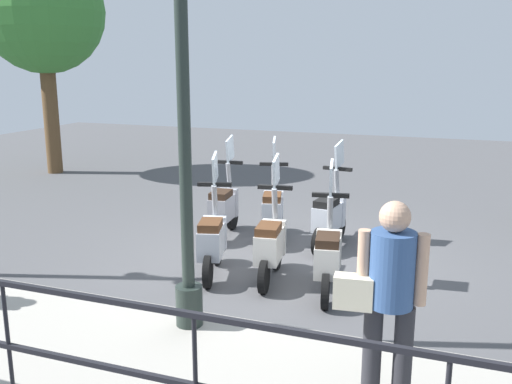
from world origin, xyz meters
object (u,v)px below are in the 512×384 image
at_px(tree_large, 43,13).
at_px(scooter_near_2, 212,239).
at_px(scooter_far_0, 330,216).
at_px(scooter_far_2, 224,207).
at_px(scooter_near_1, 271,243).
at_px(lamp_post_near, 184,114).
at_px(scooter_far_1, 273,210).
at_px(scooter_near_0, 328,255).
at_px(pedestrian_with_bag, 388,291).

bearing_deg(tree_large, scooter_near_2, -127.27).
relative_size(scooter_far_0, scooter_far_2, 1.00).
height_order(tree_large, scooter_near_1, tree_large).
xyz_separation_m(scooter_near_1, scooter_near_2, (-0.09, 0.75, 0.00)).
height_order(lamp_post_near, scooter_near_2, lamp_post_near).
bearing_deg(scooter_near_2, scooter_far_0, -51.27).
height_order(scooter_near_2, scooter_far_0, same).
bearing_deg(scooter_near_1, scooter_far_1, 9.91).
height_order(tree_large, scooter_far_1, tree_large).
bearing_deg(scooter_near_0, lamp_post_near, 136.30).
bearing_deg(scooter_far_1, scooter_near_2, 156.11).
xyz_separation_m(pedestrian_with_bag, scooter_far_0, (3.98, 1.33, -0.60)).
relative_size(tree_large, scooter_near_0, 3.37).
bearing_deg(lamp_post_near, pedestrian_with_bag, -110.66).
bearing_deg(scooter_near_1, scooter_near_0, -110.69).
relative_size(scooter_near_0, scooter_far_2, 1.00).
bearing_deg(lamp_post_near, scooter_near_0, -33.33).
height_order(lamp_post_near, scooter_far_1, lamp_post_near).
bearing_deg(scooter_near_0, scooter_far_2, 40.59).
distance_m(lamp_post_near, scooter_far_1, 3.71).
bearing_deg(tree_large, lamp_post_near, -133.24).
bearing_deg(tree_large, scooter_near_0, -122.11).
height_order(scooter_near_0, scooter_far_0, same).
relative_size(pedestrian_with_bag, scooter_near_2, 1.03).
height_order(pedestrian_with_bag, scooter_far_1, pedestrian_with_bag).
height_order(lamp_post_near, tree_large, tree_large).
distance_m(scooter_near_1, scooter_far_2, 1.93).
xyz_separation_m(lamp_post_near, scooter_near_2, (1.62, 0.49, -1.72)).
distance_m(lamp_post_near, scooter_near_1, 2.44).
xyz_separation_m(tree_large, scooter_near_1, (-4.84, -7.22, -3.26)).
distance_m(scooter_near_0, scooter_near_2, 1.51).
bearing_deg(scooter_far_2, lamp_post_near, -167.65).
bearing_deg(scooter_far_0, lamp_post_near, 176.26).
distance_m(lamp_post_near, pedestrian_with_bag, 2.39).
xyz_separation_m(pedestrian_with_bag, scooter_near_1, (2.46, 1.72, -0.60)).
distance_m(tree_large, scooter_far_1, 8.16).
relative_size(pedestrian_with_bag, scooter_far_1, 1.03).
bearing_deg(scooter_near_2, scooter_far_2, 2.14).
height_order(pedestrian_with_bag, tree_large, tree_large).
xyz_separation_m(lamp_post_near, tree_large, (6.55, 6.97, 1.54)).
height_order(scooter_near_0, scooter_far_2, same).
xyz_separation_m(lamp_post_near, pedestrian_with_bag, (-0.74, -1.97, -1.13)).
height_order(tree_large, scooter_near_2, tree_large).
bearing_deg(scooter_near_1, scooter_near_2, 89.25).
bearing_deg(scooter_far_2, scooter_near_1, -144.49).
bearing_deg(lamp_post_near, scooter_near_1, -8.42).
xyz_separation_m(scooter_far_0, scooter_far_2, (-0.05, 1.65, 0.00)).
bearing_deg(scooter_near_1, tree_large, 48.35).
bearing_deg(tree_large, scooter_far_0, -113.56).
xyz_separation_m(scooter_far_0, scooter_far_1, (0.04, 0.89, 0.00)).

